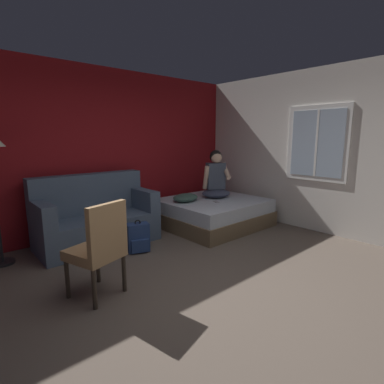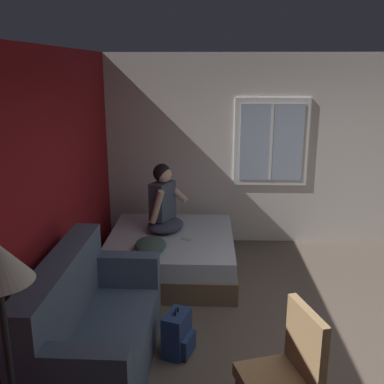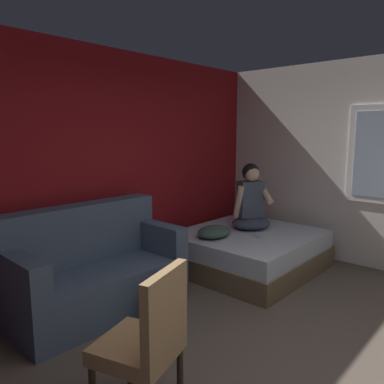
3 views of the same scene
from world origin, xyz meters
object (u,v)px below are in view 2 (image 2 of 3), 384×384
person_seated (164,204)px  throw_pillow (150,245)px  side_chair (286,372)px  backpack (178,334)px  couch (91,332)px  floor_lamp (0,290)px  bed (171,254)px  cell_phone (187,239)px

person_seated → throw_pillow: bearing=171.8°
side_chair → backpack: bearing=40.8°
couch → floor_lamp: bearing=176.0°
bed → couch: 2.06m
throw_pillow → cell_phone: (0.36, -0.40, -0.07)m
cell_phone → throw_pillow: bearing=-24.7°
bed → side_chair: (-2.62, -1.00, 0.30)m
cell_phone → person_seated: bearing=-111.6°
side_chair → throw_pillow: 2.44m
couch → person_seated: person_seated is taller
cell_phone → floor_lamp: bearing=8.4°
throw_pillow → backpack: bearing=-162.1°
side_chair → floor_lamp: floor_lamp is taller
backpack → cell_phone: 1.60m
bed → person_seated: 0.63m
cell_phone → bed: bearing=-97.9°
backpack → couch: bearing=113.1°
side_chair → person_seated: size_ratio=1.12×
couch → cell_phone: 2.00m
person_seated → cell_phone: size_ratio=6.08×
person_seated → throw_pillow: (-0.66, 0.09, -0.29)m
couch → side_chair: bearing=-112.7°
couch → side_chair: (-0.63, -1.50, 0.14)m
side_chair → bed: bearing=20.9°
bed → backpack: size_ratio=3.78×
side_chair → floor_lamp: (-0.60, 1.59, 0.90)m
couch → backpack: couch is taller
person_seated → throw_pillow: size_ratio=1.82×
backpack → floor_lamp: 2.12m
side_chair → cell_phone: size_ratio=6.81×
person_seated → backpack: bearing=-171.0°
couch → floor_lamp: 1.61m
backpack → cell_phone: bearing=-0.2°
throw_pillow → floor_lamp: 2.90m
backpack → throw_pillow: 1.32m
backpack → floor_lamp: (-1.53, 0.79, 1.24)m
person_seated → backpack: 1.99m
bed → person_seated: size_ratio=1.98×
couch → backpack: (0.30, -0.70, -0.20)m
bed → cell_phone: cell_phone is taller
couch → person_seated: bearing=-10.6°
bed → floor_lamp: bearing=169.6°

